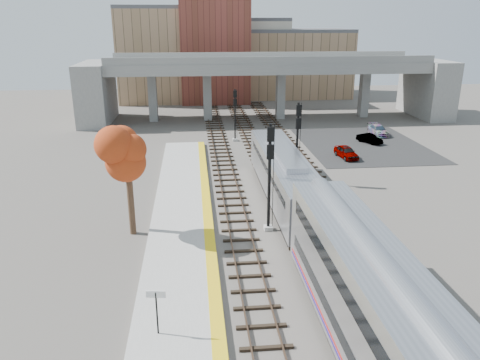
{
  "coord_description": "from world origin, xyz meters",
  "views": [
    {
      "loc": [
        -6.18,
        -24.73,
        14.23
      ],
      "look_at": [
        -2.74,
        9.28,
        2.5
      ],
      "focal_mm": 35.0,
      "sensor_mm": 36.0,
      "label": 1
    }
  ],
  "objects_px": {
    "tree": "(127,152)",
    "car_b": "(370,139)",
    "locomotive": "(284,176)",
    "signal_mast_far": "(235,117)",
    "car_a": "(346,152)",
    "signal_mast_mid": "(297,144)",
    "car_c": "(378,130)",
    "signal_mast_near": "(269,178)"
  },
  "relations": [
    {
      "from": "signal_mast_far",
      "to": "signal_mast_near",
      "type": "bearing_deg",
      "value": -90.0
    },
    {
      "from": "car_b",
      "to": "car_c",
      "type": "bearing_deg",
      "value": 28.24
    },
    {
      "from": "car_a",
      "to": "car_c",
      "type": "bearing_deg",
      "value": 45.4
    },
    {
      "from": "signal_mast_mid",
      "to": "tree",
      "type": "bearing_deg",
      "value": -145.55
    },
    {
      "from": "signal_mast_near",
      "to": "signal_mast_mid",
      "type": "relative_size",
      "value": 1.04
    },
    {
      "from": "signal_mast_far",
      "to": "car_b",
      "type": "height_order",
      "value": "signal_mast_far"
    },
    {
      "from": "signal_mast_near",
      "to": "car_c",
      "type": "xyz_separation_m",
      "value": [
        18.8,
        27.34,
        -3.28
      ]
    },
    {
      "from": "signal_mast_mid",
      "to": "car_a",
      "type": "xyz_separation_m",
      "value": [
        7.19,
        7.52,
        -3.05
      ]
    },
    {
      "from": "signal_mast_mid",
      "to": "car_a",
      "type": "relative_size",
      "value": 1.95
    },
    {
      "from": "signal_mast_far",
      "to": "car_a",
      "type": "relative_size",
      "value": 1.67
    },
    {
      "from": "locomotive",
      "to": "signal_mast_near",
      "type": "relative_size",
      "value": 2.47
    },
    {
      "from": "car_a",
      "to": "car_b",
      "type": "xyz_separation_m",
      "value": [
        4.84,
        5.97,
        -0.1
      ]
    },
    {
      "from": "tree",
      "to": "car_b",
      "type": "xyz_separation_m",
      "value": [
        25.67,
        22.84,
        -5.31
      ]
    },
    {
      "from": "locomotive",
      "to": "car_c",
      "type": "xyz_separation_m",
      "value": [
        16.7,
        21.99,
        -1.61
      ]
    },
    {
      "from": "car_a",
      "to": "car_c",
      "type": "distance_m",
      "value": 12.51
    },
    {
      "from": "car_c",
      "to": "locomotive",
      "type": "bearing_deg",
      "value": -126.88
    },
    {
      "from": "locomotive",
      "to": "signal_mast_near",
      "type": "distance_m",
      "value": 5.99
    },
    {
      "from": "signal_mast_mid",
      "to": "signal_mast_far",
      "type": "bearing_deg",
      "value": 104.13
    },
    {
      "from": "signal_mast_far",
      "to": "car_c",
      "type": "distance_m",
      "value": 18.99
    },
    {
      "from": "car_a",
      "to": "locomotive",
      "type": "bearing_deg",
      "value": -135.21
    },
    {
      "from": "tree",
      "to": "car_b",
      "type": "bearing_deg",
      "value": 41.66
    },
    {
      "from": "signal_mast_mid",
      "to": "tree",
      "type": "height_order",
      "value": "tree"
    },
    {
      "from": "car_a",
      "to": "car_b",
      "type": "relative_size",
      "value": 1.14
    },
    {
      "from": "signal_mast_near",
      "to": "car_c",
      "type": "bearing_deg",
      "value": 55.49
    },
    {
      "from": "tree",
      "to": "car_a",
      "type": "relative_size",
      "value": 2.09
    },
    {
      "from": "locomotive",
      "to": "signal_mast_far",
      "type": "height_order",
      "value": "signal_mast_far"
    },
    {
      "from": "car_b",
      "to": "signal_mast_near",
      "type": "bearing_deg",
      "value": -153.02
    },
    {
      "from": "signal_mast_far",
      "to": "car_b",
      "type": "relative_size",
      "value": 1.9
    },
    {
      "from": "tree",
      "to": "signal_mast_near",
      "type": "bearing_deg",
      "value": -2.73
    },
    {
      "from": "signal_mast_mid",
      "to": "car_b",
      "type": "relative_size",
      "value": 2.21
    },
    {
      "from": "signal_mast_near",
      "to": "signal_mast_far",
      "type": "bearing_deg",
      "value": 90.0
    },
    {
      "from": "tree",
      "to": "car_a",
      "type": "xyz_separation_m",
      "value": [
        20.83,
        16.88,
        -5.22
      ]
    },
    {
      "from": "car_b",
      "to": "locomotive",
      "type": "bearing_deg",
      "value": -156.34
    },
    {
      "from": "locomotive",
      "to": "car_c",
      "type": "relative_size",
      "value": 4.4
    },
    {
      "from": "signal_mast_near",
      "to": "car_a",
      "type": "bearing_deg",
      "value": 56.92
    },
    {
      "from": "locomotive",
      "to": "tree",
      "type": "bearing_deg",
      "value": -157.19
    },
    {
      "from": "signal_mast_near",
      "to": "signal_mast_mid",
      "type": "xyz_separation_m",
      "value": [
        4.1,
        9.81,
        -0.21
      ]
    },
    {
      "from": "tree",
      "to": "car_a",
      "type": "bearing_deg",
      "value": 39.01
    },
    {
      "from": "signal_mast_near",
      "to": "car_c",
      "type": "distance_m",
      "value": 33.34
    },
    {
      "from": "signal_mast_near",
      "to": "car_b",
      "type": "relative_size",
      "value": 2.3
    },
    {
      "from": "signal_mast_mid",
      "to": "tree",
      "type": "relative_size",
      "value": 0.93
    },
    {
      "from": "signal_mast_near",
      "to": "signal_mast_far",
      "type": "distance_m",
      "value": 26.11
    }
  ]
}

